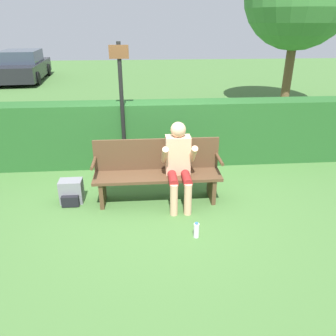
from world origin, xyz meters
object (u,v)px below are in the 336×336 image
Objects in this scene: park_bench at (157,171)px; backpack at (71,192)px; person_seated at (179,161)px; water_bottle at (196,230)px; signpost at (122,104)px; parked_car at (23,66)px.

park_bench reaches higher than backpack.
water_bottle is at bearing -81.49° from person_seated.
water_bottle is (0.45, -1.05, -0.38)m from park_bench.
water_bottle is at bearing -67.00° from park_bench.
backpack is 1.75m from signpost.
person_seated is (0.31, -0.14, 0.21)m from park_bench.
signpost is at bearing 55.89° from backpack.
water_bottle is 0.10× the size of signpost.
park_bench is 0.42× the size of parked_car.
park_bench is 8.79× the size of water_bottle.
water_bottle is (0.14, -0.91, -0.58)m from person_seated.
parked_car is at bearing 115.86° from signpost.
backpack reaches higher than water_bottle.
backpack is 1.68× the size of water_bottle.
backpack is (-1.63, 0.12, -0.51)m from person_seated.
signpost is 0.49× the size of parked_car.
backpack is at bearing -164.51° from parked_car.
parked_car is at bearing 110.34° from backpack.
backpack is at bearing -124.11° from signpost.
park_bench is 1.20m from water_bottle.
park_bench is 1.35m from backpack.
signpost is at bearing 123.94° from person_seated.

